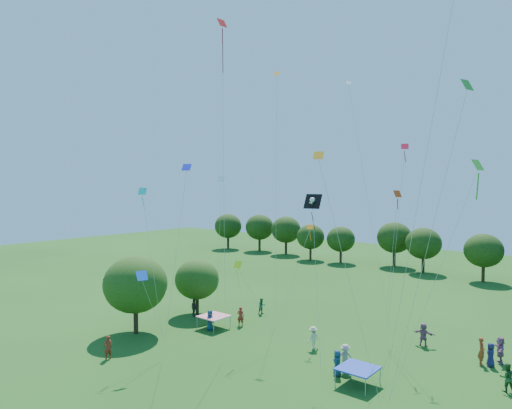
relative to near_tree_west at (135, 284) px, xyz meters
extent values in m
cylinder|color=#422B19|center=(0.00, 0.00, -3.15)|extent=(0.38, 0.38, 1.87)
ellipsoid|color=#2A5016|center=(0.00, 0.00, 0.01)|extent=(5.22, 5.22, 4.69)
cylinder|color=#422B19|center=(-0.19, 7.06, -3.30)|extent=(0.32, 0.32, 1.56)
ellipsoid|color=#2A5016|center=(-0.19, 7.06, -0.74)|extent=(4.18, 4.18, 3.76)
cylinder|color=#422B19|center=(-28.37, 41.42, -3.01)|extent=(0.44, 0.44, 2.15)
ellipsoid|color=#213E11|center=(-28.37, 41.42, 0.27)|extent=(5.17, 5.17, 4.65)
cylinder|color=#422B19|center=(-21.91, 43.06, -2.99)|extent=(0.45, 0.45, 2.17)
ellipsoid|color=#213E11|center=(-21.91, 43.06, 0.31)|extent=(5.22, 5.22, 4.70)
cylinder|color=#422B19|center=(-15.61, 42.72, -3.00)|extent=(0.44, 0.44, 2.15)
ellipsoid|color=#213E11|center=(-15.61, 42.72, 0.27)|extent=(5.17, 5.17, 4.65)
cylinder|color=#422B19|center=(-9.03, 40.44, -3.15)|extent=(0.38, 0.38, 1.87)
ellipsoid|color=#213E11|center=(-9.03, 40.44, -0.31)|extent=(4.48, 4.48, 4.03)
cylinder|color=#422B19|center=(-3.81, 41.05, -3.16)|extent=(0.38, 0.38, 1.84)
ellipsoid|color=#213E11|center=(-3.81, 41.05, -0.36)|extent=(4.42, 4.42, 3.98)
cylinder|color=#422B19|center=(3.92, 43.45, -3.01)|extent=(0.44, 0.44, 2.14)
ellipsoid|color=#213E11|center=(3.92, 43.45, 0.25)|extent=(5.14, 5.14, 4.63)
cylinder|color=#422B19|center=(9.02, 41.27, -3.07)|extent=(0.42, 0.42, 2.03)
ellipsoid|color=#213E11|center=(9.02, 41.27, 0.01)|extent=(4.86, 4.86, 4.37)
cylinder|color=#422B19|center=(16.99, 40.16, -3.10)|extent=(0.40, 0.40, 1.96)
ellipsoid|color=#213E11|center=(16.99, 40.16, -0.12)|extent=(4.71, 4.71, 4.24)
cube|color=red|center=(4.04, 5.01, -3.03)|extent=(2.20, 2.20, 0.08)
cylinder|color=#999999|center=(3.04, 4.01, -3.53)|extent=(0.05, 0.05, 1.10)
cylinder|color=#999999|center=(5.04, 4.01, -3.53)|extent=(0.05, 0.05, 1.10)
cylinder|color=#999999|center=(3.04, 6.01, -3.53)|extent=(0.05, 0.05, 1.10)
cylinder|color=#999999|center=(5.04, 6.01, -3.53)|extent=(0.05, 0.05, 1.10)
cube|color=#1B3BB5|center=(18.66, 2.79, -3.03)|extent=(2.20, 2.20, 0.08)
cylinder|color=#999999|center=(17.66, 1.79, -3.53)|extent=(0.05, 0.05, 1.10)
cylinder|color=#999999|center=(19.66, 1.79, -3.53)|extent=(0.05, 0.05, 1.10)
cylinder|color=#999999|center=(17.66, 3.79, -3.53)|extent=(0.05, 0.05, 1.10)
cylinder|color=#999999|center=(19.66, 3.79, -3.53)|extent=(0.05, 0.05, 1.10)
imported|color=navy|center=(4.13, 4.47, -3.23)|extent=(0.71, 0.94, 1.70)
imported|color=maroon|center=(3.15, -4.61, -3.25)|extent=(0.49, 0.68, 1.67)
imported|color=#265834|center=(4.51, 10.98, -3.32)|extent=(0.61, 0.84, 1.53)
imported|color=beige|center=(13.22, 6.27, -3.23)|extent=(0.69, 1.18, 1.70)
imported|color=#94567D|center=(19.35, 12.18, -3.20)|extent=(1.67, 0.66, 1.76)
imported|color=navy|center=(17.00, 3.22, -3.25)|extent=(0.67, 0.91, 1.66)
imported|color=#9B371C|center=(23.68, 11.04, -3.14)|extent=(0.73, 0.84, 1.89)
imported|color=#245528|center=(25.87, 7.64, -3.23)|extent=(0.95, 0.81, 1.70)
imported|color=#B29D8F|center=(17.04, 4.18, -3.18)|extent=(1.22, 1.18, 1.80)
imported|color=#3C3430|center=(0.17, 6.31, -3.24)|extent=(1.07, 0.73, 1.67)
imported|color=#9B5A86|center=(24.60, 12.17, -3.16)|extent=(1.15, 1.82, 1.84)
imported|color=navy|center=(24.24, 11.12, -3.28)|extent=(0.52, 0.84, 1.60)
imported|color=maroon|center=(5.32, 7.02, -3.25)|extent=(0.73, 0.64, 1.66)
cube|color=black|center=(14.97, 3.39, 7.08)|extent=(1.22, 0.82, 0.96)
cube|color=black|center=(14.97, 3.44, 5.78)|extent=(0.20, 0.25, 1.18)
sphere|color=white|center=(14.97, 3.33, 7.18)|extent=(0.35, 0.35, 0.35)
cylinder|color=white|center=(14.97, 3.33, 6.90)|extent=(0.25, 0.49, 0.32)
cylinder|color=white|center=(14.97, 3.33, 6.90)|extent=(0.25, 0.49, 0.32)
cylinder|color=beige|center=(16.45, 1.57, 1.92)|extent=(2.98, 3.65, 9.40)
cube|color=red|center=(8.62, 1.39, 19.62)|extent=(0.41, 0.72, 0.61)
cube|color=red|center=(8.62, 1.44, 17.68)|extent=(0.47, 0.52, 2.94)
cylinder|color=beige|center=(9.02, 1.09, 8.27)|extent=(0.83, 0.63, 22.11)
cube|color=red|center=(18.07, 11.22, 11.06)|extent=(0.63, 0.53, 0.43)
cube|color=red|center=(18.07, 11.27, 10.30)|extent=(0.13, 0.20, 0.85)
cylinder|color=beige|center=(17.71, 10.71, 4.03)|extent=(0.73, 1.05, 13.62)
cube|color=orange|center=(6.22, 10.99, 18.23)|extent=(0.60, 0.48, 0.40)
cylinder|color=beige|center=(6.85, 10.10, 7.62)|extent=(1.29, 1.80, 20.79)
cube|color=orange|center=(19.02, -2.47, 9.67)|extent=(0.59, 0.49, 0.41)
cylinder|color=beige|center=(20.37, -1.66, 3.34)|extent=(2.72, 1.64, 12.24)
cube|color=green|center=(25.39, 2.07, 9.16)|extent=(0.50, 0.70, 0.55)
cube|color=green|center=(25.39, 2.12, 8.10)|extent=(0.20, 0.29, 1.32)
cylinder|color=beige|center=(23.77, 0.63, 3.06)|extent=(3.26, 2.90, 11.69)
cube|color=#1726E9|center=(10.32, -3.55, 9.25)|extent=(0.65, 0.58, 0.42)
cylinder|color=beige|center=(8.26, -2.76, 3.12)|extent=(4.13, 1.60, 11.81)
cylinder|color=beige|center=(23.72, -1.78, 6.61)|extent=(4.04, 2.81, 18.78)
cube|color=white|center=(14.21, 9.58, 16.03)|extent=(0.44, 0.44, 0.29)
cylinder|color=beige|center=(15.76, 10.08, 6.55)|extent=(3.12, 1.01, 18.66)
cube|color=#0ED6C9|center=(3.58, -1.84, 7.71)|extent=(0.68, 0.60, 0.51)
cube|color=#0ED6C9|center=(3.58, -1.79, 6.84)|extent=(0.11, 0.23, 0.98)
cylinder|color=beige|center=(4.84, -1.96, 2.34)|extent=(2.54, 0.26, 10.25)
cube|color=red|center=(18.06, 9.97, 7.52)|extent=(0.53, 0.64, 0.49)
cube|color=red|center=(18.06, 10.02, 6.77)|extent=(0.11, 0.19, 0.79)
cylinder|color=beige|center=(17.61, 10.07, 2.25)|extent=(0.92, 0.23, 10.07)
cube|color=orange|center=(11.45, 8.51, 4.80)|extent=(0.57, 0.52, 0.35)
cube|color=orange|center=(11.45, 8.56, 4.09)|extent=(0.10, 0.20, 0.83)
cylinder|color=beige|center=(11.25, 6.50, 0.91)|extent=(0.42, 4.03, 7.40)
cube|color=#CFED15|center=(9.60, 1.91, 2.44)|extent=(0.60, 0.40, 0.48)
cube|color=#CFED15|center=(9.60, 1.96, 1.40)|extent=(0.22, 0.29, 1.36)
cylinder|color=beige|center=(10.35, 3.07, -0.29)|extent=(1.53, 2.34, 5.00)
cube|color=#167916|center=(25.66, -1.07, 12.52)|extent=(0.46, 0.64, 0.51)
cylinder|color=beige|center=(23.86, -0.79, 4.75)|extent=(3.61, 0.58, 15.06)
cube|color=blue|center=(5.97, -3.72, 2.06)|extent=(0.66, 0.83, 0.58)
cylinder|color=beige|center=(5.96, -2.79, -0.51)|extent=(0.02, 1.87, 4.54)
cube|color=white|center=(0.87, 9.26, 8.73)|extent=(0.69, 0.48, 0.56)
cylinder|color=beige|center=(2.10, 7.71, 2.84)|extent=(2.49, 3.12, 11.25)
camera|label=1|loc=(31.32, -22.28, 8.18)|focal=32.00mm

